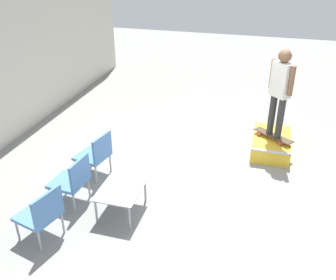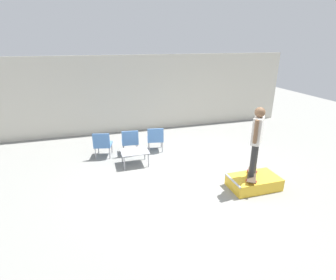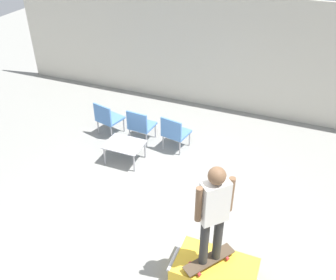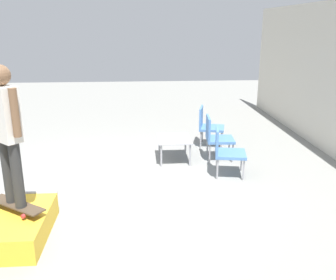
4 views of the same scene
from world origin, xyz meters
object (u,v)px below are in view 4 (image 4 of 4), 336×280
Objects in this scene: coffee_table at (174,141)px; patio_chair_center at (216,136)px; patio_chair_right at (225,149)px; skate_ramp_box at (18,226)px; patio_chair_left at (208,124)px; skateboard_on_ramp at (17,205)px; person_skater at (6,126)px.

patio_chair_center is at bearing 90.47° from coffee_table.
patio_chair_center and patio_chair_right have the same top height.
patio_chair_center reaches higher than skate_ramp_box.
patio_chair_right is (-1.81, 2.99, 0.31)m from skate_ramp_box.
patio_chair_right is (0.84, 0.00, 0.00)m from patio_chair_center.
skateboard_on_ramp is at bearing 152.77° from patio_chair_left.
skate_ramp_box is 4.63m from patio_chair_left.
skateboard_on_ramp is 0.95× the size of patio_chair_center.
skateboard_on_ramp is 4.56m from patio_chair_left.
patio_chair_center is 0.84m from patio_chair_right.
person_skater is (0.00, 0.00, 1.01)m from skateboard_on_ramp.
patio_chair_left is at bearing 137.02° from coffee_table.
coffee_table is 0.95× the size of patio_chair_right.
patio_chair_center is (-0.01, 0.81, 0.08)m from coffee_table.
skate_ramp_box is at bearing 131.59° from patio_chair_right.
patio_chair_center is at bearing 131.60° from skate_ramp_box.
patio_chair_left is (-3.43, 3.01, -0.94)m from person_skater.
patio_chair_right is (0.84, 0.81, 0.08)m from coffee_table.
patio_chair_right is (-1.72, 3.00, 0.08)m from skateboard_on_ramp.
skateboard_on_ramp is 0.99× the size of coffee_table.
skateboard_on_ramp is at bearing 134.77° from patio_chair_center.
skateboard_on_ramp is 1.01m from person_skater.
patio_chair_center reaches higher than coffee_table.
patio_chair_center reaches higher than skateboard_on_ramp.
patio_chair_left is at bearing 139.66° from skate_ramp_box.
coffee_table is at bearing 94.77° from patio_chair_center.
person_skater is at bearing -54.34° from skateboard_on_ramp.
patio_chair_right reaches higher than skateboard_on_ramp.
patio_chair_left is (-0.88, 0.82, 0.08)m from coffee_table.
skateboard_on_ramp is at bearing -171.34° from skate_ramp_box.
skate_ramp_box is 1.25m from person_skater.
skateboard_on_ramp is 0.95× the size of patio_chair_left.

